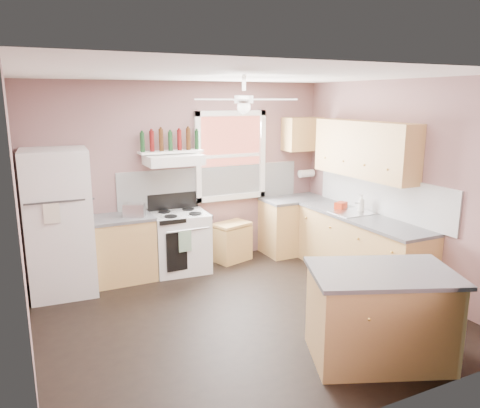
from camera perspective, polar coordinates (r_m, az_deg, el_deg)
name	(u,v)px	position (r m, az deg, el deg)	size (l,w,h in m)	color
floor	(243,314)	(5.61, 0.43, -13.29)	(4.50, 4.50, 0.00)	black
ceiling	(244,75)	(5.04, 0.48, 15.47)	(4.50, 4.50, 0.00)	white
wall_back	(183,175)	(7.00, -6.93, 3.55)	(4.50, 0.05, 2.70)	#7E5958
wall_right	(399,185)	(6.47, 18.83, 2.20)	(0.05, 4.00, 2.70)	#7E5958
wall_left	(16,226)	(4.65, -25.60, -2.38)	(0.05, 4.00, 2.70)	#7E5958
backsplash_back	(212,184)	(7.15, -3.37, 2.39)	(2.90, 0.03, 0.55)	white
backsplash_right	(380,194)	(6.69, 16.69, 1.15)	(0.03, 2.60, 0.55)	white
window_view	(230,156)	(7.20, -1.19, 5.91)	(1.00, 0.02, 1.20)	brown
window_frame	(231,156)	(7.17, -1.10, 5.89)	(1.16, 0.07, 1.36)	white
refrigerator	(59,223)	(6.32, -21.18, -2.14)	(0.79, 0.76, 1.86)	white
base_cabinet_left	(119,250)	(6.64, -14.49, -5.46)	(0.90, 0.60, 0.86)	tan
counter_left	(117,218)	(6.52, -14.71, -1.70)	(0.92, 0.62, 0.04)	#4F4F51
toaster	(134,210)	(6.44, -12.78, -0.76)	(0.28, 0.16, 0.18)	silver
stove	(181,242)	(6.83, -7.25, -4.63)	(0.77, 0.64, 0.86)	white
range_hood	(174,160)	(6.63, -8.10, 5.36)	(0.78, 0.50, 0.14)	white
bottle_shelf	(171,152)	(6.73, -8.44, 6.32)	(0.90, 0.26, 0.03)	white
cart	(232,243)	(7.24, -0.99, -4.83)	(0.54, 0.36, 0.54)	tan
base_cabinet_corner	(294,226)	(7.65, 6.56, -2.69)	(1.00, 0.60, 0.86)	tan
base_cabinet_right	(360,249)	(6.69, 14.47, -5.31)	(0.60, 2.20, 0.86)	tan
counter_corner	(294,199)	(7.55, 6.65, 0.60)	(1.02, 0.62, 0.04)	#4F4F51
counter_right	(362,217)	(6.56, 14.62, -1.59)	(0.62, 2.22, 0.04)	#4F4F51
sink	(352,213)	(6.71, 13.53, -1.09)	(0.55, 0.45, 0.03)	silver
faucet	(362,207)	(6.79, 14.60, -0.33)	(0.03, 0.03, 0.14)	silver
upper_cabinet_right	(364,149)	(6.65, 14.87, 6.47)	(0.33, 1.80, 0.76)	tan
upper_cabinet_corner	(302,134)	(7.62, 7.61, 8.45)	(0.60, 0.33, 0.52)	tan
paper_towel	(306,173)	(7.78, 8.08, 3.71)	(0.12, 0.12, 0.26)	white
island	(380,317)	(4.76, 16.65, -13.08)	(1.25, 0.79, 0.86)	tan
island_top	(383,273)	(4.59, 17.02, -8.01)	(1.33, 0.87, 0.04)	#4F4F51
ceiling_fan_hub	(244,99)	(5.03, 0.48, 12.63)	(0.20, 0.20, 0.08)	white
soap_bottle	(361,203)	(6.76, 14.57, 0.08)	(0.10, 0.10, 0.25)	silver
red_caddy	(341,206)	(6.89, 12.19, -0.18)	(0.18, 0.12, 0.10)	#B02A0F
wine_bottles	(170,140)	(6.71, -8.47, 7.67)	(0.86, 0.06, 0.31)	#143819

